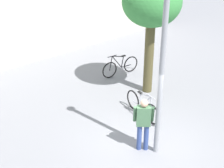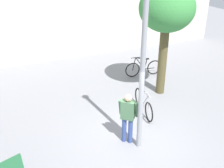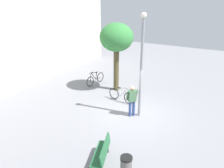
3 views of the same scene
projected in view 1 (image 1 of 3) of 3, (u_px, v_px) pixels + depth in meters
ground_plane at (147, 146)px, 10.02m from camera, size 36.00×36.00×0.00m
lamppost at (163, 58)px, 8.47m from camera, size 0.28×0.28×5.24m
person_by_lamppost at (143, 121)px, 9.46m from camera, size 0.59×0.57×1.67m
plaza_tree at (152, 4)px, 11.55m from camera, size 2.08×2.08×4.37m
bicycle_silver at (142, 106)px, 11.33m from camera, size 0.35×1.79×0.97m
bicycle_black at (120, 66)px, 14.21m from camera, size 1.80×0.28×0.97m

